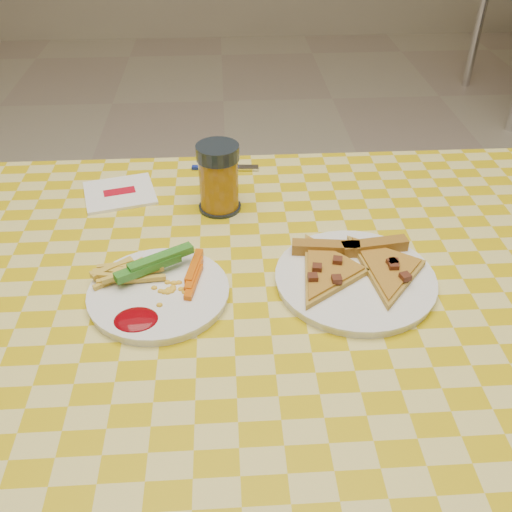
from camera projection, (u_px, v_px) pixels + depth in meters
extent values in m
cylinder|color=silver|center=(6.00, 334.00, 1.35)|extent=(0.06, 0.06, 0.71)
cylinder|color=silver|center=(451.00, 315.00, 1.41)|extent=(0.06, 0.06, 0.71)
cube|color=#54371D|center=(233.00, 301.00, 0.88)|extent=(1.20, 0.80, 0.04)
cylinder|color=silver|center=(478.00, 28.00, 3.45)|extent=(0.06, 0.06, 0.71)
cylinder|color=white|center=(159.00, 294.00, 0.85)|extent=(0.22, 0.22, 0.01)
cylinder|color=white|center=(355.00, 280.00, 0.87)|extent=(0.32, 0.32, 0.01)
cube|color=#10560D|center=(155.00, 263.00, 0.86)|extent=(0.11, 0.08, 0.02)
cube|color=#E05E09|center=(194.00, 274.00, 0.86)|extent=(0.07, 0.09, 0.02)
ellipsoid|color=#780209|center=(136.00, 320.00, 0.79)|extent=(0.06, 0.05, 0.01)
cube|color=#AB7D26|center=(326.00, 249.00, 0.91)|extent=(0.11, 0.04, 0.02)
cube|color=#AB7D26|center=(374.00, 247.00, 0.91)|extent=(0.11, 0.04, 0.02)
cylinder|color=black|center=(220.00, 207.00, 1.05)|extent=(0.08, 0.08, 0.01)
cylinder|color=#925E10|center=(219.00, 184.00, 1.02)|extent=(0.07, 0.07, 0.10)
cylinder|color=black|center=(218.00, 152.00, 0.98)|extent=(0.08, 0.08, 0.03)
cube|color=white|center=(120.00, 193.00, 1.09)|extent=(0.15, 0.15, 0.01)
cube|color=#B60A1D|center=(119.00, 191.00, 1.09)|extent=(0.06, 0.04, 0.00)
cube|color=navy|center=(215.00, 167.00, 1.17)|extent=(0.10, 0.02, 0.01)
cube|color=silver|center=(248.00, 168.00, 1.17)|extent=(0.04, 0.02, 0.00)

